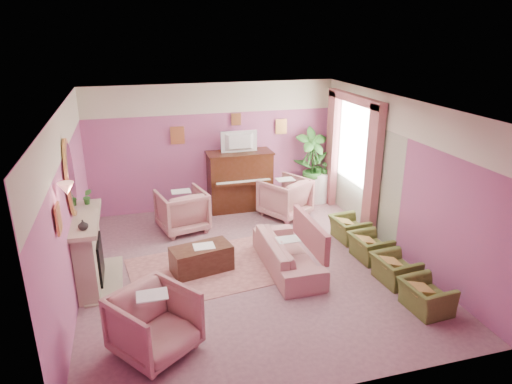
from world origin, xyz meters
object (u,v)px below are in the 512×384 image
object	(u,v)px
floral_armchair_left	(182,208)
floral_armchair_front	(154,320)
side_table	(317,187)
olive_chair_b	(395,265)
piano	(240,181)
television	(240,140)
floral_armchair_right	(285,195)
olive_chair_a	(426,292)
olive_chair_d	(349,225)
olive_chair_c	(370,243)
coffee_table	(202,259)
sofa	(288,248)

from	to	relation	value
floral_armchair_left	floral_armchair_front	world-z (taller)	same
side_table	olive_chair_b	bearing A→B (deg)	-93.40
piano	television	world-z (taller)	television
floral_armchair_right	olive_chair_a	world-z (taller)	floral_armchair_right
side_table	floral_armchair_front	bearing A→B (deg)	-132.51
olive_chair_d	piano	bearing A→B (deg)	127.51
floral_armchair_front	olive_chair_b	xyz separation A→B (m)	(3.85, 0.69, -0.17)
olive_chair_c	floral_armchair_front	bearing A→B (deg)	-158.58
olive_chair_a	olive_chair_c	distance (m)	1.64
floral_armchair_right	piano	bearing A→B (deg)	141.64
olive_chair_a	coffee_table	bearing A→B (deg)	145.67
television	floral_armchair_left	size ratio (longest dim) A/B	0.85
floral_armchair_front	olive_chair_a	distance (m)	3.85
coffee_table	olive_chair_d	bearing A→B (deg)	8.47
olive_chair_c	olive_chair_d	distance (m)	0.82
floral_armchair_right	olive_chair_d	distance (m)	1.70
coffee_table	floral_armchair_right	bearing A→B (deg)	41.83
piano	olive_chair_a	distance (m)	4.91
floral_armchair_left	side_table	distance (m)	3.37
piano	floral_armchair_left	size ratio (longest dim) A/B	1.49
piano	television	size ratio (longest dim) A/B	1.75
coffee_table	olive_chair_a	distance (m)	3.58
television	coffee_table	bearing A→B (deg)	-117.19
floral_armchair_front	side_table	xyz separation A→B (m)	(4.07, 4.44, -0.12)
olive_chair_d	olive_chair_b	bearing A→B (deg)	-90.00
sofa	olive_chair_b	size ratio (longest dim) A/B	2.74
piano	olive_chair_a	world-z (taller)	piano
coffee_table	floral_armchair_front	world-z (taller)	floral_armchair_front
floral_armchair_front	coffee_table	bearing A→B (deg)	64.77
olive_chair_a	olive_chair_b	bearing A→B (deg)	90.00
olive_chair_c	sofa	bearing A→B (deg)	177.12
floral_armchair_left	olive_chair_b	xyz separation A→B (m)	(3.06, -2.97, -0.17)
coffee_table	sofa	size ratio (longest dim) A/B	0.53
piano	olive_chair_a	bearing A→B (deg)	-70.29
floral_armchair_front	side_table	size ratio (longest dim) A/B	1.34
floral_armchair_right	floral_armchair_front	distance (m)	4.88
side_table	olive_chair_c	bearing A→B (deg)	-94.35
floral_armchair_left	olive_chair_a	distance (m)	4.87
piano	floral_armchair_left	world-z (taller)	piano
olive_chair_c	floral_armchair_right	bearing A→B (deg)	109.32
floral_armchair_front	olive_chair_a	size ratio (longest dim) A/B	1.35
sofa	olive_chair_c	bearing A→B (deg)	-2.88
piano	coffee_table	xyz separation A→B (m)	(-1.31, -2.59, -0.43)
olive_chair_b	olive_chair_c	bearing A→B (deg)	90.00
television	floral_armchair_right	distance (m)	1.54
floral_armchair_right	floral_armchair_front	bearing A→B (deg)	-128.56
floral_armchair_front	olive_chair_b	world-z (taller)	floral_armchair_front
floral_armchair_left	floral_armchair_right	distance (m)	2.25
sofa	olive_chair_a	xyz separation A→B (m)	(1.52, -1.72, -0.08)
piano	side_table	world-z (taller)	piano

